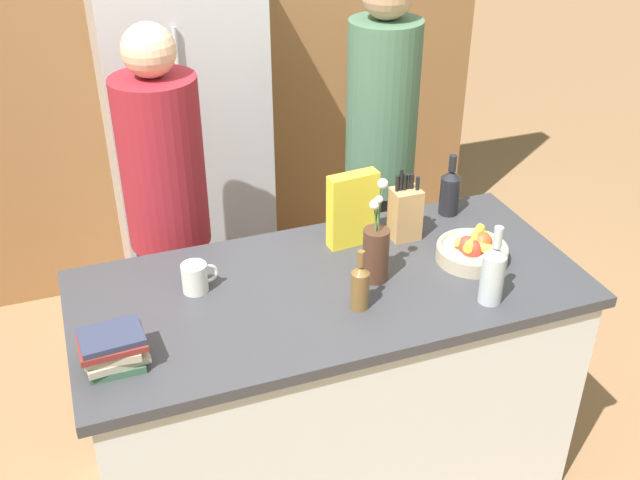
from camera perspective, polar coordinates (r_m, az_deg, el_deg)
ground_plane at (r=3.21m, az=0.65°, el=-17.13°), size 14.00×14.00×0.00m
kitchen_island at (r=2.88m, az=0.71°, el=-10.96°), size 1.77×0.82×0.93m
back_wall_wood at (r=3.96m, az=-8.36°, el=14.70°), size 2.97×0.12×2.60m
refrigerator at (r=3.70m, az=-10.20°, el=7.67°), size 0.71×0.62×1.91m
fruit_bowl at (r=2.76m, az=11.57°, el=-0.72°), size 0.26×0.26×0.11m
knife_block at (r=2.83m, az=6.50°, el=2.09°), size 0.11×0.09×0.29m
flower_vase at (r=2.57m, az=4.28°, el=-0.83°), size 0.09×0.09×0.39m
cereal_box at (r=2.76m, az=2.50°, el=2.34°), size 0.19×0.08×0.29m
coffee_mug at (r=2.57m, az=-9.46°, el=-2.83°), size 0.13×0.09×0.10m
book_stack at (r=2.30m, az=-15.47°, el=-8.01°), size 0.20×0.16×0.11m
bottle_oil at (r=2.44m, az=3.08°, el=-3.48°), size 0.06×0.06×0.22m
bottle_vinegar at (r=3.03m, az=9.87°, el=3.72°), size 0.08×0.08×0.25m
bottle_wine at (r=2.52m, az=13.04°, el=-2.45°), size 0.08×0.08×0.28m
person_at_sink at (r=3.04m, az=-11.54°, el=2.34°), size 0.32×0.32×1.70m
person_in_blue at (r=3.29m, az=4.62°, el=6.78°), size 0.31×0.31×1.83m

